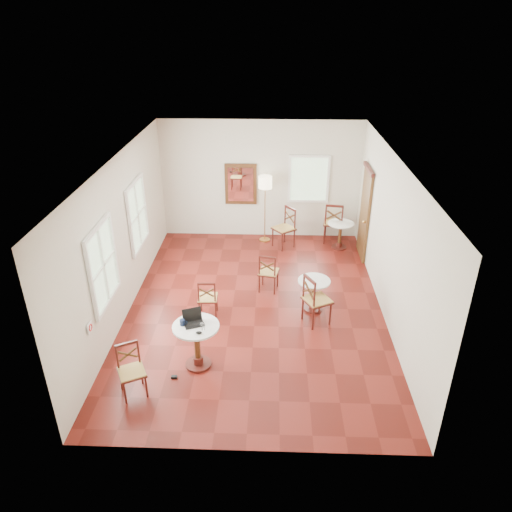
{
  "coord_description": "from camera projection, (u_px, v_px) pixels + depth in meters",
  "views": [
    {
      "loc": [
        0.3,
        -8.0,
        5.27
      ],
      "look_at": [
        0.0,
        0.3,
        1.0
      ],
      "focal_mm": 33.45,
      "sensor_mm": 36.0,
      "label": 1
    }
  ],
  "objects": [
    {
      "name": "chair_mid_b",
      "position": [
        316.0,
        300.0,
        8.85
      ],
      "size": [
        0.62,
        0.62,
        1.0
      ],
      "rotation": [
        0.0,
        0.0,
        2.05
      ],
      "color": "#491812",
      "rests_on": "ground"
    },
    {
      "name": "cafe_table_mid",
      "position": [
        314.0,
        291.0,
        9.28
      ],
      "size": [
        0.63,
        0.63,
        0.66
      ],
      "color": "#491812",
      "rests_on": "ground"
    },
    {
      "name": "ground",
      "position": [
        255.0,
        307.0,
        9.53
      ],
      "size": [
        7.0,
        7.0,
        0.0
      ],
      "primitive_type": "plane",
      "color": "#621610",
      "rests_on": "ground"
    },
    {
      "name": "mouse",
      "position": [
        199.0,
        333.0,
        7.41
      ],
      "size": [
        0.11,
        0.08,
        0.04
      ],
      "primitive_type": "ellipsoid",
      "rotation": [
        0.0,
        0.0,
        0.18
      ],
      "color": "black",
      "rests_on": "cafe_table_near"
    },
    {
      "name": "power_adapter",
      "position": [
        174.0,
        377.0,
        7.69
      ],
      "size": [
        0.09,
        0.06,
        0.04
      ],
      "primitive_type": "cube",
      "color": "black",
      "rests_on": "ground"
    },
    {
      "name": "laptop",
      "position": [
        193.0,
        320.0,
        7.66
      ],
      "size": [
        0.39,
        0.36,
        0.22
      ],
      "rotation": [
        0.0,
        0.0,
        0.38
      ],
      "color": "black",
      "rests_on": "cafe_table_near"
    },
    {
      "name": "chair_mid_a",
      "position": [
        268.0,
        272.0,
        9.93
      ],
      "size": [
        0.47,
        0.47,
        0.87
      ],
      "rotation": [
        0.0,
        0.0,
        2.94
      ],
      "color": "#491812",
      "rests_on": "ground"
    },
    {
      "name": "cafe_table_near",
      "position": [
        197.0,
        341.0,
        7.75
      ],
      "size": [
        0.76,
        0.76,
        0.8
      ],
      "color": "#491812",
      "rests_on": "ground"
    },
    {
      "name": "cafe_table_back",
      "position": [
        340.0,
        233.0,
        11.74
      ],
      "size": [
        0.64,
        0.64,
        0.67
      ],
      "color": "#491812",
      "rests_on": "ground"
    },
    {
      "name": "chair_near_a",
      "position": [
        208.0,
        298.0,
        9.08
      ],
      "size": [
        0.39,
        0.39,
        0.81
      ],
      "rotation": [
        0.0,
        0.0,
        3.18
      ],
      "color": "#491812",
      "rests_on": "ground"
    },
    {
      "name": "floor_lamp",
      "position": [
        265.0,
        187.0,
        11.66
      ],
      "size": [
        0.33,
        0.33,
        1.71
      ],
      "color": "#BF8C3F",
      "rests_on": "ground"
    },
    {
      "name": "chair_back_b",
      "position": [
        285.0,
        228.0,
        11.78
      ],
      "size": [
        0.65,
        0.65,
        1.01
      ],
      "rotation": [
        0.0,
        0.0,
        -0.91
      ],
      "color": "#491812",
      "rests_on": "ground"
    },
    {
      "name": "room_shell",
      "position": [
        253.0,
        214.0,
        8.91
      ],
      "size": [
        5.02,
        7.02,
        3.01
      ],
      "color": "beige",
      "rests_on": "ground"
    },
    {
      "name": "water_glass",
      "position": [
        203.0,
        326.0,
        7.5
      ],
      "size": [
        0.07,
        0.07,
        0.11
      ],
      "primitive_type": "cylinder",
      "color": "white",
      "rests_on": "cafe_table_near"
    },
    {
      "name": "chair_near_b",
      "position": [
        131.0,
        371.0,
        7.21
      ],
      "size": [
        0.53,
        0.53,
        0.85
      ],
      "rotation": [
        0.0,
        0.0,
        0.47
      ],
      "color": "#491812",
      "rests_on": "ground"
    },
    {
      "name": "navy_mug",
      "position": [
        183.0,
        322.0,
        7.6
      ],
      "size": [
        0.13,
        0.08,
        0.1
      ],
      "color": "#0F1832",
      "rests_on": "cafe_table_near"
    },
    {
      "name": "chair_back_a",
      "position": [
        334.0,
        222.0,
        12.01
      ],
      "size": [
        0.56,
        0.56,
        1.07
      ],
      "rotation": [
        0.0,
        0.0,
        2.98
      ],
      "color": "#491812",
      "rests_on": "ground"
    }
  ]
}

